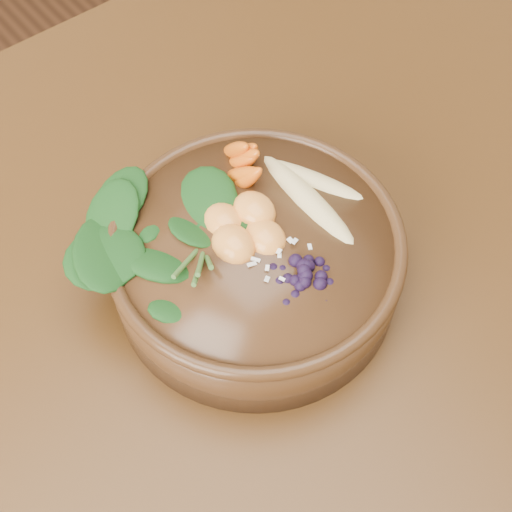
# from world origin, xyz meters

# --- Properties ---
(ground) EXTENTS (4.00, 4.00, 0.00)m
(ground) POSITION_xyz_m (0.00, 0.00, 0.00)
(ground) COLOR #381E0F
(ground) RESTS_ON ground
(dining_table) EXTENTS (1.60, 0.90, 0.75)m
(dining_table) POSITION_xyz_m (0.00, 0.00, 0.66)
(dining_table) COLOR #331C0C
(dining_table) RESTS_ON ground
(stoneware_bowl) EXTENTS (0.30, 0.30, 0.07)m
(stoneware_bowl) POSITION_xyz_m (-0.00, -0.00, 0.79)
(stoneware_bowl) COLOR #452913
(stoneware_bowl) RESTS_ON dining_table
(kale_heap) EXTENTS (0.19, 0.18, 0.04)m
(kale_heap) POSITION_xyz_m (-0.05, 0.05, 0.84)
(kale_heap) COLOR #184A16
(kale_heap) RESTS_ON stoneware_bowl
(carrot_cluster) EXTENTS (0.06, 0.06, 0.07)m
(carrot_cluster) POSITION_xyz_m (0.03, 0.08, 0.86)
(carrot_cluster) COLOR orange
(carrot_cluster) RESTS_ON stoneware_bowl
(banana_halves) EXTENTS (0.08, 0.15, 0.03)m
(banana_halves) POSITION_xyz_m (0.07, 0.01, 0.83)
(banana_halves) COLOR #E0CC84
(banana_halves) RESTS_ON stoneware_bowl
(mandarin_cluster) EXTENTS (0.09, 0.09, 0.03)m
(mandarin_cluster) POSITION_xyz_m (-0.01, 0.02, 0.84)
(mandarin_cluster) COLOR orange
(mandarin_cluster) RESTS_ON stoneware_bowl
(blueberry_pile) EXTENTS (0.13, 0.11, 0.04)m
(blueberry_pile) POSITION_xyz_m (0.01, -0.05, 0.84)
(blueberry_pile) COLOR black
(blueberry_pile) RESTS_ON stoneware_bowl
(coconut_flakes) EXTENTS (0.09, 0.07, 0.01)m
(coconut_flakes) POSITION_xyz_m (-0.00, -0.02, 0.82)
(coconut_flakes) COLOR white
(coconut_flakes) RESTS_ON stoneware_bowl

